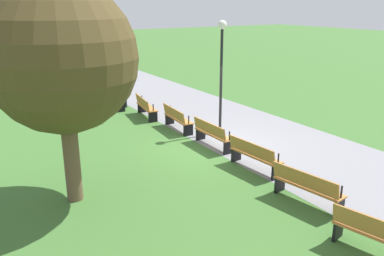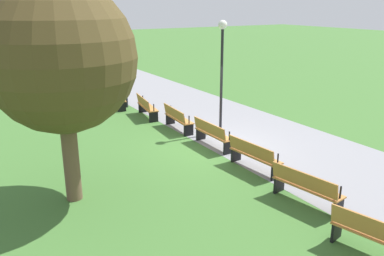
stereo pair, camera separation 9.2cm
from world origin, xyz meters
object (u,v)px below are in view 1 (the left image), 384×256
at_px(bench_8, 380,236).
at_px(tree_1, 62,59).
at_px(bench_7, 307,186).
at_px(person_seated, 119,94).
at_px(bench_5, 212,133).
at_px(bench_2, 116,98).
at_px(lamp_post, 222,57).
at_px(bench_4, 177,118).
at_px(bench_6, 254,155).
at_px(bench_1, 89,91).
at_px(bench_3, 145,106).
at_px(bench_0, 62,85).

height_order(bench_8, tree_1, tree_1).
relative_size(bench_7, person_seated, 1.53).
bearing_deg(bench_5, bench_2, -173.36).
bearing_deg(bench_2, lamp_post, 32.16).
bearing_deg(tree_1, bench_7, 55.70).
relative_size(bench_4, bench_6, 1.00).
relative_size(bench_5, person_seated, 1.49).
bearing_deg(bench_4, lamp_post, 51.36).
xyz_separation_m(bench_7, bench_8, (2.23, -0.44, 0.00)).
height_order(bench_6, person_seated, person_seated).
bearing_deg(bench_8, bench_6, 157.79).
xyz_separation_m(tree_1, lamp_post, (-2.46, 6.16, -0.63)).
bearing_deg(bench_4, bench_1, -164.48).
bearing_deg(bench_1, bench_3, 31.09).
relative_size(bench_3, bench_6, 1.01).
distance_m(bench_1, tree_1, 11.29).
distance_m(bench_8, person_seated, 13.45).
bearing_deg(tree_1, bench_0, 166.99).
bearing_deg(bench_5, bench_0, -168.93).
bearing_deg(lamp_post, bench_7, -14.65).
height_order(bench_7, tree_1, tree_1).
bearing_deg(bench_1, lamp_post, 35.70).
bearing_deg(bench_3, bench_7, 8.90).
xyz_separation_m(bench_2, tree_1, (8.08, -4.24, 3.00)).
relative_size(bench_2, bench_7, 1.01).
bearing_deg(bench_7, bench_5, 166.67).
bearing_deg(person_seated, bench_6, 16.94).
relative_size(bench_0, lamp_post, 0.45).
relative_size(bench_8, tree_1, 0.35).
bearing_deg(bench_6, bench_4, 175.55).
bearing_deg(bench_3, bench_8, 6.69).
relative_size(bench_5, bench_6, 0.98).
xyz_separation_m(bench_3, bench_5, (4.52, 0.35, 0.00)).
relative_size(bench_4, lamp_post, 0.44).
relative_size(bench_2, bench_6, 1.02).
distance_m(person_seated, tree_1, 9.58).
relative_size(bench_1, bench_7, 1.00).
relative_size(bench_7, tree_1, 0.35).
relative_size(bench_3, person_seated, 1.53).
height_order(bench_2, bench_8, same).
bearing_deg(bench_4, tree_1, -49.50).
distance_m(bench_4, lamp_post, 2.90).
bearing_deg(bench_5, bench_7, -4.43).
distance_m(bench_4, bench_8, 9.04).
relative_size(bench_8, lamp_post, 0.45).
relative_size(bench_0, person_seated, 1.53).
bearing_deg(bench_3, bench_1, -157.81).
xyz_separation_m(bench_3, bench_7, (9.04, 0.00, 0.00)).
relative_size(bench_6, tree_1, 0.35).
xyz_separation_m(bench_0, bench_1, (2.13, 0.77, 0.00)).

